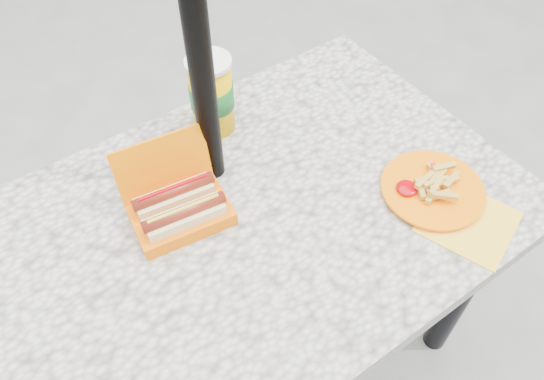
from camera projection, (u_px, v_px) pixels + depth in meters
ground at (259, 352)px, 1.74m from camera, size 60.00×60.00×0.00m
picnic_table at (253, 243)px, 1.24m from camera, size 1.20×0.80×0.75m
umbrella_pole at (198, 44)px, 0.97m from camera, size 0.05×0.05×2.20m
hotdog_box at (179, 207)px, 1.12m from camera, size 0.22×0.19×0.17m
fries_plate at (435, 191)px, 1.18m from camera, size 0.24×0.34×0.05m
soda_cup at (212, 95)px, 1.26m from camera, size 0.11×0.11×0.20m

